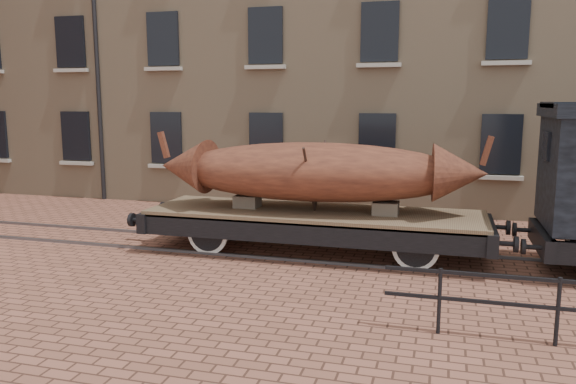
# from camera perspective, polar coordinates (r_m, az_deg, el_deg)

# --- Properties ---
(ground) EXTENTS (90.00, 90.00, 0.00)m
(ground) POSITION_cam_1_polar(r_m,az_deg,el_deg) (12.83, 1.67, -6.19)
(ground) COLOR brown
(warehouse_cream) EXTENTS (40.00, 10.19, 14.00)m
(warehouse_cream) POSITION_cam_1_polar(r_m,az_deg,el_deg) (22.28, 16.36, 18.15)
(warehouse_cream) COLOR tan
(warehouse_cream) RESTS_ON ground
(rail_track) EXTENTS (30.00, 1.52, 0.06)m
(rail_track) POSITION_cam_1_polar(r_m,az_deg,el_deg) (12.82, 1.67, -6.06)
(rail_track) COLOR #59595E
(rail_track) RESTS_ON ground
(flatcar_wagon) EXTENTS (8.39, 2.27, 1.27)m
(flatcar_wagon) POSITION_cam_1_polar(r_m,az_deg,el_deg) (12.59, 2.67, -2.79)
(flatcar_wagon) COLOR brown
(flatcar_wagon) RESTS_ON ground
(iron_boat) EXTENTS (7.42, 2.37, 1.74)m
(iron_boat) POSITION_cam_1_polar(r_m,az_deg,el_deg) (12.41, 2.76, 2.10)
(iron_boat) COLOR brown
(iron_boat) RESTS_ON flatcar_wagon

